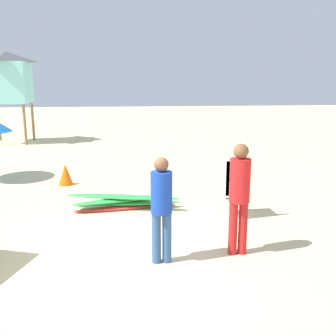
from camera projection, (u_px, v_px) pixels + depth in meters
ground at (109, 254)px, 6.10m from camera, size 80.00×80.00×0.00m
stacked_plastic_chairs at (236, 182)px, 7.61m from camera, size 0.48×0.48×1.29m
surfboard_pile at (124, 202)px, 8.27m from camera, size 2.50×0.86×0.32m
lifeguard_near_left at (161, 204)px, 5.63m from camera, size 0.32×0.32×1.63m
lifeguard_near_center at (239, 192)px, 5.91m from camera, size 0.32×0.32×1.78m
lifeguard_tower at (7, 77)px, 17.00m from camera, size 1.98×1.98×4.04m
traffic_cone_near at (65, 175)px, 10.22m from camera, size 0.39×0.39×0.56m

